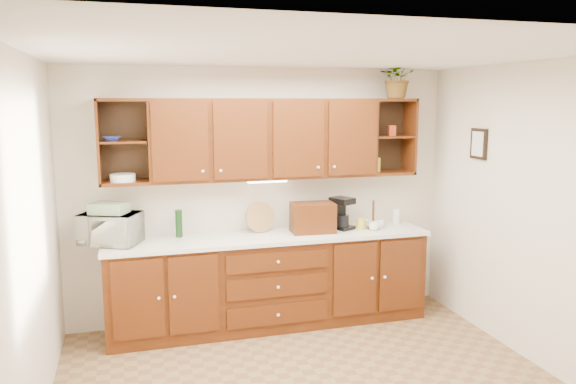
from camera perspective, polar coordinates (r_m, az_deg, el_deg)
ceiling at (r=4.10m, az=3.13°, el=13.92°), size 4.00×4.00×0.00m
back_wall at (r=5.85m, az=-2.62°, el=-0.27°), size 4.00×0.00×4.00m
left_wall at (r=4.03m, az=-25.11°, el=-5.48°), size 0.00×3.50×3.50m
right_wall at (r=5.20m, az=24.34°, el=-2.29°), size 0.00×3.50×3.50m
base_cabinets at (r=5.77m, az=-1.85°, el=-9.10°), size 3.20×0.60×0.90m
countertop at (r=5.63m, az=-1.85°, el=-4.58°), size 3.24×0.64×0.04m
upper_cabinets at (r=5.63m, az=-2.18°, el=5.44°), size 3.20×0.33×0.80m
undercabinet_light at (r=5.62m, az=-2.12°, el=1.10°), size 0.40×0.05×0.02m
framed_picture at (r=5.82m, az=18.82°, el=4.66°), size 0.03×0.24×0.30m
wicker_basket at (r=5.48m, az=-17.27°, el=-4.41°), size 0.31×0.31×0.14m
microwave at (r=5.50m, az=-17.61°, el=-3.57°), size 0.63×0.55×0.29m
towel_stack at (r=5.46m, az=-17.71°, el=-1.57°), size 0.39×0.35×0.10m
wine_bottle at (r=5.62m, az=-11.03°, el=-3.16°), size 0.07×0.07×0.27m
woven_tray at (r=5.76m, az=-2.84°, el=-3.97°), size 0.32×0.14×0.31m
bread_box at (r=5.72m, az=2.53°, el=-2.61°), size 0.45×0.30×0.30m
mug_tree at (r=5.96m, az=8.63°, el=-3.26°), size 0.27×0.27×0.30m
canister_red at (r=5.82m, az=2.41°, el=-3.15°), size 0.14×0.14×0.15m
canister_white at (r=6.22m, az=10.93°, el=-2.43°), size 0.08×0.08×0.17m
canister_yellow at (r=5.91m, az=7.42°, el=-3.22°), size 0.12×0.12×0.12m
coffee_maker at (r=5.91m, az=5.44°, el=-2.19°), size 0.26×0.29×0.33m
bowl_stack at (r=5.44m, az=-17.48°, el=5.18°), size 0.17×0.17×0.04m
plate_stack at (r=5.48m, az=-16.45°, el=1.41°), size 0.27×0.27×0.07m
pantry_box_yellow at (r=6.02m, az=8.85°, el=2.74°), size 0.10×0.09×0.15m
pantry_box_red at (r=6.08m, az=10.50°, el=6.15°), size 0.08×0.07×0.11m
potted_plant at (r=6.06m, az=11.05°, el=11.35°), size 0.49×0.47×0.43m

